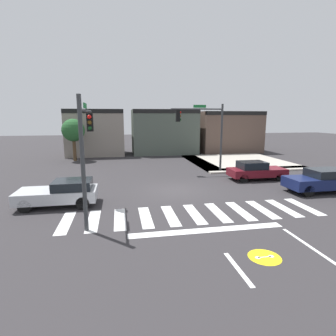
{
  "coord_description": "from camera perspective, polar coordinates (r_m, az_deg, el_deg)",
  "views": [
    {
      "loc": [
        -3.61,
        -16.7,
        4.76
      ],
      "look_at": [
        -0.2,
        1.77,
        1.18
      ],
      "focal_mm": 28.38,
      "sensor_mm": 36.0,
      "label": 1
    }
  ],
  "objects": [
    {
      "name": "curb_corner_northeast",
      "position": [
        29.16,
        14.2,
        1.22
      ],
      "size": [
        10.0,
        10.6,
        0.15
      ],
      "color": "#B2AA9E",
      "rests_on": "ground_plane"
    },
    {
      "name": "traffic_signal_southwest",
      "position": [
        12.88,
        -17.18,
        6.09
      ],
      "size": [
        0.32,
        4.36,
        5.67
      ],
      "rotation": [
        0.0,
        0.0,
        1.57
      ],
      "color": "#383A3D",
      "rests_on": "ground_plane"
    },
    {
      "name": "roadside_tree",
      "position": [
        31.11,
        -19.68,
        7.58
      ],
      "size": [
        2.47,
        2.47,
        4.64
      ],
      "color": "#4C3823",
      "rests_on": "ground_plane"
    },
    {
      "name": "car_silver",
      "position": [
        15.67,
        -21.97,
        -4.93
      ],
      "size": [
        4.15,
        1.95,
        1.4
      ],
      "rotation": [
        0.0,
        0.0,
        3.14
      ],
      "color": "#B7BABF",
      "rests_on": "ground_plane"
    },
    {
      "name": "bike_detector_marking",
      "position": [
        10.25,
        20.02,
        -17.53
      ],
      "size": [
        1.13,
        1.13,
        0.01
      ],
      "color": "yellow",
      "rests_on": "ground_plane"
    },
    {
      "name": "car_maroon",
      "position": [
        21.67,
        18.3,
        -0.5
      ],
      "size": [
        4.35,
        1.77,
        1.43
      ],
      "color": "maroon",
      "rests_on": "ground_plane"
    },
    {
      "name": "car_navy",
      "position": [
        19.84,
        30.25,
        -2.27
      ],
      "size": [
        4.54,
        1.87,
        1.49
      ],
      "rotation": [
        0.0,
        0.0,
        3.14
      ],
      "color": "#141E4C",
      "rests_on": "ground_plane"
    },
    {
      "name": "traffic_signal_northeast",
      "position": [
        23.07,
        7.57,
        8.96
      ],
      "size": [
        4.57,
        0.32,
        5.9
      ],
      "rotation": [
        0.0,
        0.0,
        3.14
      ],
      "color": "#383A3D",
      "rests_on": "ground_plane"
    },
    {
      "name": "ground_plane",
      "position": [
        17.73,
        1.67,
        -4.78
      ],
      "size": [
        120.0,
        120.0,
        0.0
      ],
      "primitive_type": "plane",
      "color": "#302D30"
    },
    {
      "name": "crosswalk_near",
      "position": [
        13.58,
        5.71,
        -9.76
      ],
      "size": [
        12.84,
        2.83,
        0.01
      ],
      "color": "silver",
      "rests_on": "ground_plane"
    },
    {
      "name": "storefront_row",
      "position": [
        36.25,
        0.51,
        7.8
      ],
      "size": [
        25.68,
        6.37,
        5.78
      ],
      "color": "gray",
      "rests_on": "ground_plane"
    }
  ]
}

